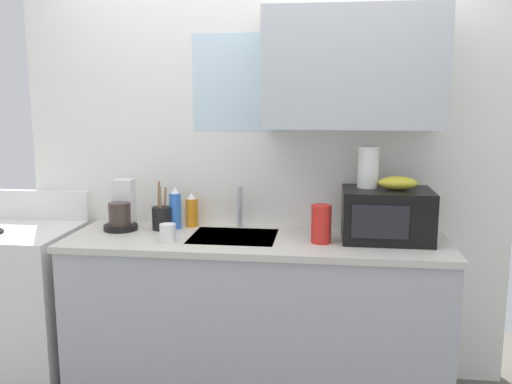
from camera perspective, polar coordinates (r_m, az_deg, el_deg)
kitchen_wall_assembly at (r=3.13m, az=2.55°, el=4.81°), size 2.81×0.42×2.50m
counter_unit at (r=3.06m, az=-0.05°, el=-12.83°), size 2.04×0.63×0.90m
sink_faucet at (r=3.14m, az=-1.71°, el=-1.57°), size 0.03×0.03×0.24m
stove_range at (r=3.50m, az=-23.20°, el=-10.72°), size 0.60×0.60×1.08m
microwave at (r=2.93m, az=13.56°, el=-2.35°), size 0.46×0.35×0.27m
banana_bunch at (r=2.91m, az=14.68°, el=0.92°), size 0.20×0.11×0.07m
paper_towel_roll at (r=2.93m, az=11.71°, el=2.59°), size 0.11×0.11×0.22m
coffee_maker at (r=3.19m, az=-13.90°, el=-1.93°), size 0.19×0.21×0.28m
dish_soap_bottle_orange at (r=3.18m, az=-6.76°, el=-1.96°), size 0.07×0.07×0.20m
dish_soap_bottle_blue at (r=3.14m, az=-8.47°, el=-1.79°), size 0.07×0.07×0.24m
cereal_canister at (r=2.82m, az=6.87°, el=-3.35°), size 0.10×0.10×0.20m
mug_white at (r=2.87m, az=-9.26°, el=-4.27°), size 0.08×0.08×0.09m
utensil_crock at (r=3.13m, az=-9.87°, el=-2.65°), size 0.11×0.11×0.28m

